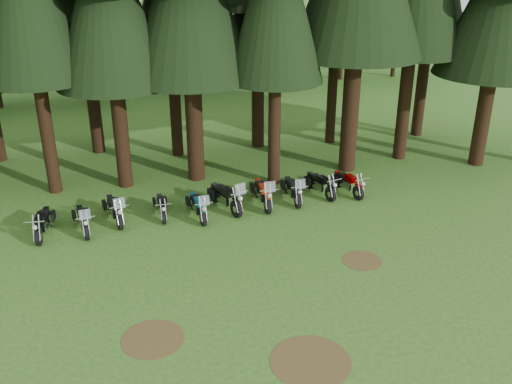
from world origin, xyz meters
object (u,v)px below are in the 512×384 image
motorcycle_1 (83,221)px  motorcycle_8 (320,185)px  motorcycle_2 (115,210)px  motorcycle_6 (263,194)px  motorcycle_7 (293,190)px  motorcycle_4 (198,207)px  motorcycle_9 (348,184)px  motorcycle_3 (161,207)px  motorcycle_5 (226,198)px  motorcycle_0 (43,224)px

motorcycle_1 → motorcycle_8: motorcycle_1 is taller
motorcycle_2 → motorcycle_6: size_ratio=0.94×
motorcycle_1 → motorcycle_7: motorcycle_7 is taller
motorcycle_4 → motorcycle_9: 6.83m
motorcycle_1 → motorcycle_8: (10.03, 0.98, 0.01)m
motorcycle_2 → motorcycle_3: 1.84m
motorcycle_5 → motorcycle_2: bearing=160.5°
motorcycle_2 → motorcycle_8: motorcycle_2 is taller
motorcycle_4 → motorcycle_6: (2.83, 0.48, 0.05)m
motorcycle_8 → motorcycle_7: bearing=178.7°
motorcycle_0 → motorcycle_1: bearing=3.8°
motorcycle_2 → motorcycle_4: (3.26, -0.48, -0.01)m
motorcycle_5 → motorcycle_9: bearing=-16.0°
motorcycle_5 → motorcycle_3: bearing=160.4°
motorcycle_3 → motorcycle_5: motorcycle_5 is taller
motorcycle_0 → motorcycle_8: same height
motorcycle_0 → motorcycle_6: 8.78m
motorcycle_3 → motorcycle_7: motorcycle_7 is taller
motorcycle_1 → motorcycle_3: bearing=1.2°
motorcycle_6 → motorcycle_9: 3.97m
motorcycle_0 → motorcycle_3: 4.54m
motorcycle_1 → motorcycle_8: 10.07m
motorcycle_3 → motorcycle_7: size_ratio=0.87×
motorcycle_5 → motorcycle_8: bearing=-13.0°
motorcycle_0 → motorcycle_9: 12.75m
motorcycle_1 → motorcycle_4: bearing=-8.1°
motorcycle_3 → motorcycle_4: (1.42, -0.47, 0.06)m
motorcycle_1 → motorcycle_5: (5.69, 0.53, 0.07)m
motorcycle_5 → motorcycle_6: motorcycle_5 is taller
motorcycle_9 → motorcycle_1: bearing=171.6°
motorcycle_9 → motorcycle_3: bearing=169.2°
motorcycle_1 → motorcycle_4: 4.47m
motorcycle_0 → motorcycle_4: bearing=7.1°
motorcycle_4 → motorcycle_9: size_ratio=1.02×
motorcycle_6 → motorcycle_2: bearing=-179.1°
motorcycle_6 → motorcycle_7: motorcycle_6 is taller
motorcycle_4 → motorcycle_3: bearing=156.2°
motorcycle_2 → motorcycle_9: (10.05, 0.24, -0.02)m
motorcycle_1 → motorcycle_9: bearing=-5.1°
motorcycle_3 → motorcycle_5: (2.65, -0.03, 0.12)m
motorcycle_1 → motorcycle_6: size_ratio=0.89×
motorcycle_5 → motorcycle_6: size_ratio=1.01×
motorcycle_6 → motorcycle_9: bearing=4.5°
motorcycle_4 → motorcycle_8: bearing=3.7°
motorcycle_2 → motorcycle_6: 6.09m
motorcycle_1 → motorcycle_2: bearing=16.3°
motorcycle_4 → motorcycle_7: (4.20, 0.59, 0.01)m
motorcycle_3 → motorcycle_8: motorcycle_8 is taller
motorcycle_1 → motorcycle_7: 8.69m
motorcycle_2 → motorcycle_7: size_ratio=1.02×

